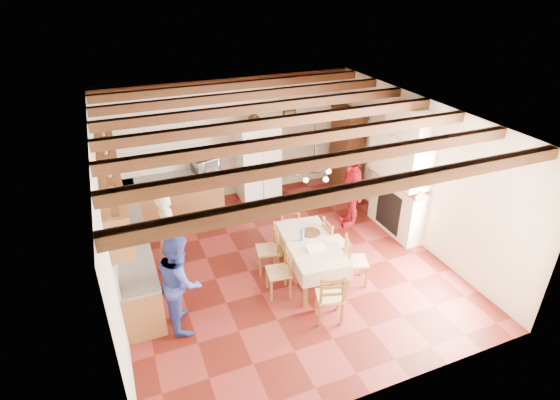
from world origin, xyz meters
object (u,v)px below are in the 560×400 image
(hutch, at_px, (346,152))
(chair_right_far, at_px, (335,241))
(microwave, at_px, (205,164))
(person_man, at_px, (169,232))
(chair_end_near, at_px, (330,295))
(chair_left_near, at_px, (278,271))
(person_woman_red, at_px, (352,189))
(dining_table, at_px, (311,246))
(refrigerator, at_px, (258,162))
(chair_right_near, at_px, (356,260))
(person_woman_blue, at_px, (180,281))
(chair_left_far, at_px, (267,249))
(chair_end_far, at_px, (292,224))

(hutch, distance_m, chair_right_far, 3.29)
(microwave, bearing_deg, chair_right_far, -81.15)
(hutch, xyz_separation_m, person_man, (-4.75, -1.75, -0.23))
(chair_right_far, xyz_separation_m, chair_end_near, (-0.84, -1.38, 0.00))
(chair_left_near, relative_size, person_woman_red, 0.56)
(person_woman_red, distance_m, microwave, 3.48)
(dining_table, bearing_deg, person_man, 152.79)
(refrigerator, bearing_deg, chair_end_near, -94.86)
(dining_table, xyz_separation_m, chair_left_near, (-0.74, -0.23, -0.20))
(hutch, xyz_separation_m, person_woman_red, (-0.72, -1.55, -0.20))
(person_woman_red, bearing_deg, refrigerator, -132.60)
(chair_right_near, distance_m, chair_end_near, 1.11)
(person_woman_red, bearing_deg, chair_end_near, -25.10)
(person_man, relative_size, microwave, 2.85)
(refrigerator, bearing_deg, person_woman_blue, -124.93)
(dining_table, relative_size, person_woman_blue, 1.09)
(chair_left_near, distance_m, person_woman_red, 2.94)
(chair_left_far, bearing_deg, person_woman_red, 122.59)
(refrigerator, height_order, chair_left_near, refrigerator)
(chair_right_near, relative_size, person_woman_blue, 0.57)
(person_man, distance_m, microwave, 2.65)
(chair_right_far, bearing_deg, chair_end_far, 30.67)
(chair_left_near, distance_m, chair_left_far, 0.72)
(chair_left_far, relative_size, chair_right_near, 1.00)
(chair_end_near, bearing_deg, hutch, -105.38)
(chair_right_far, relative_size, chair_end_far, 1.00)
(chair_end_near, bearing_deg, chair_left_near, -42.51)
(refrigerator, xyz_separation_m, person_woman_red, (1.48, -2.02, -0.10))
(person_woman_blue, distance_m, person_woman_red, 4.45)
(refrigerator, distance_m, chair_end_near, 4.61)
(person_man, bearing_deg, person_woman_blue, 178.77)
(refrigerator, distance_m, dining_table, 3.45)
(person_man, bearing_deg, refrigerator, -46.96)
(chair_end_near, distance_m, chair_end_far, 2.31)
(chair_end_near, bearing_deg, person_woman_blue, -3.14)
(chair_left_near, height_order, microwave, microwave)
(refrigerator, height_order, dining_table, refrigerator)
(hutch, bearing_deg, person_man, -152.43)
(dining_table, xyz_separation_m, chair_left_far, (-0.67, 0.49, -0.20))
(chair_left_near, bearing_deg, refrigerator, 174.53)
(refrigerator, relative_size, chair_right_far, 2.01)
(refrigerator, xyz_separation_m, dining_table, (-0.20, -3.43, -0.29))
(hutch, relative_size, chair_right_near, 2.22)
(chair_right_near, height_order, chair_end_far, same)
(hutch, xyz_separation_m, chair_end_far, (-2.27, -1.81, -0.59))
(chair_right_near, bearing_deg, person_woman_red, -10.13)
(chair_left_far, height_order, chair_end_far, same)
(refrigerator, xyz_separation_m, chair_end_far, (-0.07, -2.28, -0.49))
(chair_end_near, height_order, person_man, person_man)
(dining_table, relative_size, person_woman_red, 1.06)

